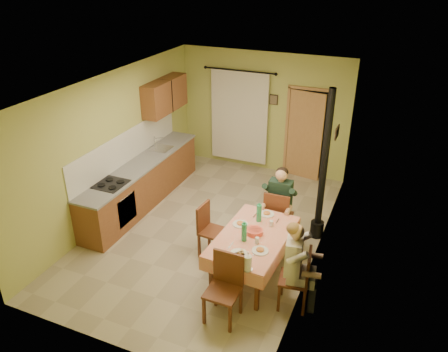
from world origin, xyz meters
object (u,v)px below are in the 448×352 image
at_px(dining_table, 253,255).
at_px(chair_left, 212,241).
at_px(chair_far, 278,225).
at_px(chair_near, 223,302).
at_px(man_far, 280,197).
at_px(stove_flue, 322,187).
at_px(chair_right, 294,289).
at_px(man_right, 296,257).

relative_size(dining_table, chair_left, 1.81).
bearing_deg(chair_left, chair_far, 139.43).
xyz_separation_m(chair_near, man_far, (0.14, 2.19, 0.59)).
height_order(chair_near, stove_flue, stove_flue).
xyz_separation_m(chair_far, chair_right, (0.71, -1.54, -0.00)).
bearing_deg(man_far, chair_far, -90.00).
distance_m(dining_table, stove_flue, 1.79).
xyz_separation_m(dining_table, chair_far, (0.09, 1.12, -0.09)).
bearing_deg(chair_near, chair_right, -142.76).
bearing_deg(chair_left, dining_table, 79.07).
distance_m(man_far, man_right, 1.71).
relative_size(chair_far, stove_flue, 0.37).
distance_m(man_right, stove_flue, 1.93).
distance_m(chair_near, chair_right, 1.07).
height_order(chair_far, chair_left, chair_far).
bearing_deg(chair_right, man_right, 90.00).
relative_size(dining_table, stove_flue, 0.62).
relative_size(chair_far, chair_near, 1.00).
bearing_deg(dining_table, chair_right, -24.68).
bearing_deg(chair_left, chair_right, 72.78).
xyz_separation_m(chair_left, man_far, (0.90, 0.90, 0.59)).
relative_size(chair_far, man_right, 0.74).
bearing_deg(man_far, stove_flue, 29.06).
distance_m(man_far, stove_flue, 0.76).
distance_m(chair_far, chair_near, 2.18).
xyz_separation_m(chair_near, man_right, (0.84, 0.64, 0.59)).
relative_size(dining_table, man_far, 1.25).
height_order(man_right, stove_flue, stove_flue).
relative_size(chair_left, man_far, 0.69).
bearing_deg(chair_far, stove_flue, 30.11).
bearing_deg(chair_far, man_right, -66.53).
height_order(chair_right, stove_flue, stove_flue).
bearing_deg(man_right, stove_flue, -6.87).
height_order(dining_table, chair_near, chair_near).
relative_size(chair_far, man_far, 0.74).
xyz_separation_m(chair_left, man_right, (1.60, -0.65, 0.59)).
bearing_deg(stove_flue, dining_table, -115.83).
relative_size(dining_table, chair_right, 1.78).
bearing_deg(chair_far, chair_left, -136.22).
height_order(dining_table, stove_flue, stove_flue).
bearing_deg(chair_right, man_far, 16.10).
bearing_deg(man_far, chair_left, -135.71).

